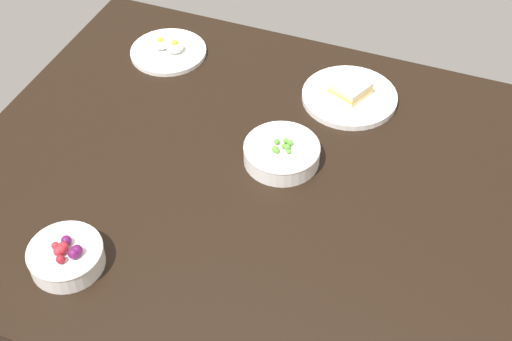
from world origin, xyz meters
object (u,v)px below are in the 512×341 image
plate_sandwich (350,95)px  bowl_peas (282,152)px  plate_eggs (168,50)px  bowl_berries (66,256)px

plate_sandwich → bowl_peas: bearing=-107.7°
plate_eggs → bowl_peas: size_ratio=1.17×
plate_eggs → plate_sandwich: plate_sandwich is taller
bowl_peas → plate_sandwich: bowl_peas is taller
plate_eggs → plate_sandwich: bearing=-1.1°
bowl_peas → plate_sandwich: 26.07cm
bowl_peas → plate_sandwich: size_ratio=0.74×
bowl_berries → plate_sandwich: (35.57, 65.06, -1.32)cm
bowl_peas → bowl_berries: bearing=-124.5°
plate_eggs → bowl_berries: (11.70, -65.96, 1.59)cm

